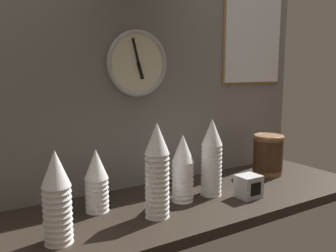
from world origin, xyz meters
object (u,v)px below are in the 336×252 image
(wall_clock, at_px, (138,64))
(menu_board, at_px, (253,34))
(napkin_dispenser, at_px, (249,186))
(cup_stack_center_left, at_px, (157,170))
(cup_stack_center_right, at_px, (212,157))
(cup_stack_left, at_px, (96,180))
(cup_stack_far_left, at_px, (57,197))
(cup_stack_center, at_px, (183,168))
(bowl_stack_far_right, at_px, (268,154))

(wall_clock, height_order, menu_board, menu_board)
(napkin_dispenser, bearing_deg, cup_stack_center_left, 175.67)
(cup_stack_center_right, height_order, wall_clock, wall_clock)
(cup_stack_center_left, xyz_separation_m, napkin_dispenser, (0.42, -0.03, -0.12))
(cup_stack_center_right, distance_m, menu_board, 0.76)
(cup_stack_left, relative_size, cup_stack_far_left, 0.82)
(cup_stack_left, relative_size, menu_board, 0.45)
(cup_stack_center_right, height_order, cup_stack_far_left, cup_stack_center_right)
(wall_clock, xyz_separation_m, napkin_dispenser, (0.32, -0.36, -0.50))
(cup_stack_center, distance_m, cup_stack_center_right, 0.15)
(bowl_stack_far_right, height_order, napkin_dispenser, bowl_stack_far_right)
(cup_stack_center_left, distance_m, wall_clock, 0.51)
(cup_stack_left, xyz_separation_m, cup_stack_center, (0.33, -0.08, 0.02))
(menu_board, bearing_deg, cup_stack_center_left, -156.83)
(cup_stack_center_right, bearing_deg, cup_stack_center, 178.35)
(cup_stack_center, bearing_deg, cup_stack_far_left, -170.03)
(wall_clock, distance_m, menu_board, 0.70)
(napkin_dispenser, bearing_deg, cup_stack_left, 161.48)
(menu_board, bearing_deg, cup_stack_far_left, -163.15)
(wall_clock, bearing_deg, cup_stack_center_left, -106.24)
(cup_stack_center_left, xyz_separation_m, cup_stack_far_left, (-0.35, -0.01, -0.03))
(cup_stack_center_right, bearing_deg, cup_stack_center_left, -165.88)
(bowl_stack_far_right, distance_m, menu_board, 0.63)
(cup_stack_center_left, bearing_deg, cup_stack_far_left, -178.44)
(cup_stack_left, height_order, wall_clock, wall_clock)
(cup_stack_center_right, xyz_separation_m, wall_clock, (-0.21, 0.25, 0.39))
(cup_stack_far_left, bearing_deg, cup_stack_center_left, 1.56)
(wall_clock, bearing_deg, cup_stack_left, -148.07)
(cup_stack_left, relative_size, napkin_dispenser, 2.50)
(cup_stack_center, distance_m, menu_board, 0.87)
(cup_stack_left, xyz_separation_m, bowl_stack_far_right, (0.90, -0.00, -0.01))
(menu_board, height_order, napkin_dispenser, menu_board)
(cup_stack_center_left, relative_size, cup_stack_center_right, 1.05)
(cup_stack_left, bearing_deg, cup_stack_center_right, -10.30)
(cup_stack_center_left, relative_size, wall_clock, 1.21)
(cup_stack_left, xyz_separation_m, wall_clock, (0.26, 0.16, 0.43))
(cup_stack_center_left, bearing_deg, cup_stack_left, 135.24)
(cup_stack_center_left, xyz_separation_m, cup_stack_center_right, (0.31, 0.08, -0.01))
(cup_stack_center, xyz_separation_m, menu_board, (0.62, 0.25, 0.57))
(cup_stack_center_right, relative_size, bowl_stack_far_right, 1.61)
(cup_stack_center, bearing_deg, napkin_dispenser, -24.15)
(bowl_stack_far_right, bearing_deg, cup_stack_center_left, -167.78)
(cup_stack_center_left, bearing_deg, bowl_stack_far_right, 12.22)
(cup_stack_left, distance_m, cup_stack_center_left, 0.24)
(cup_stack_center_right, bearing_deg, cup_stack_left, 169.70)
(cup_stack_far_left, xyz_separation_m, menu_board, (1.13, 0.34, 0.56))
(menu_board, bearing_deg, bowl_stack_far_right, -104.09)
(cup_stack_center, height_order, cup_stack_center_right, cup_stack_center_right)
(cup_stack_far_left, height_order, menu_board, menu_board)
(cup_stack_center_right, distance_m, wall_clock, 0.51)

